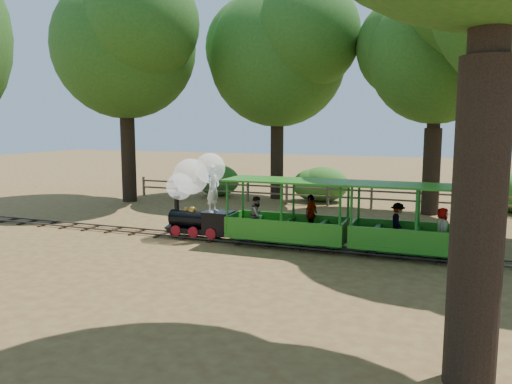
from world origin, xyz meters
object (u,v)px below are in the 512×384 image
(locomotive, at_px, (196,189))
(carriage_rear, at_px, (416,230))
(fence, at_px, (307,193))
(carriage_front, at_px, (286,221))

(locomotive, xyz_separation_m, carriage_rear, (7.03, -0.02, -0.84))
(locomotive, relative_size, carriage_rear, 0.76)
(carriage_rear, xyz_separation_m, fence, (-5.35, 7.96, -0.23))
(carriage_front, relative_size, carriage_rear, 1.00)
(fence, bearing_deg, carriage_rear, -56.12)
(locomotive, distance_m, fence, 8.18)
(fence, bearing_deg, locomotive, -101.98)
(carriage_front, bearing_deg, carriage_rear, 0.61)
(locomotive, bearing_deg, fence, 78.02)
(carriage_rear, bearing_deg, locomotive, 179.81)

